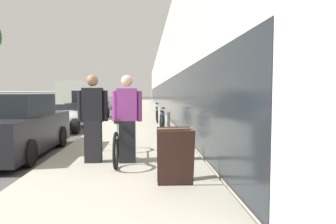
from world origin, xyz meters
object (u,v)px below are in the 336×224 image
(tandem_bicycle, at_px, (120,142))
(cruiser_bike_middle, at_px, (163,118))
(cruiser_bike_nearest, at_px, (161,124))
(sandwich_board_sign, at_px, (175,156))
(person_bystander, at_px, (93,118))
(vintage_roadster_curbside, at_px, (64,119))
(moving_truck, at_px, (78,95))
(person_rider, at_px, (127,119))
(parked_sedan_far, at_px, (90,106))
(cruiser_bike_farthest, at_px, (157,114))
(bike_rack_hoop, at_px, (169,122))
(parked_sedan_curbside, at_px, (10,128))

(tandem_bicycle, height_order, cruiser_bike_middle, tandem_bicycle)
(cruiser_bike_nearest, bearing_deg, sandwich_board_sign, -90.73)
(tandem_bicycle, xyz_separation_m, person_bystander, (-0.53, -0.25, 0.53))
(vintage_roadster_curbside, height_order, moving_truck, moving_truck)
(person_rider, relative_size, person_bystander, 0.99)
(parked_sedan_far, bearing_deg, cruiser_bike_middle, -52.13)
(person_rider, distance_m, cruiser_bike_nearest, 4.32)
(person_bystander, xyz_separation_m, cruiser_bike_middle, (1.82, 6.55, -0.56))
(cruiser_bike_farthest, height_order, parked_sedan_far, parked_sedan_far)
(sandwich_board_sign, distance_m, vintage_roadster_curbside, 9.07)
(cruiser_bike_middle, bearing_deg, tandem_bicycle, -101.56)
(tandem_bicycle, xyz_separation_m, bike_rack_hoop, (1.28, 2.95, 0.13))
(bike_rack_hoop, distance_m, vintage_roadster_curbside, 5.36)
(cruiser_bike_middle, xyz_separation_m, sandwich_board_sign, (-0.26, -8.16, 0.10))
(person_bystander, relative_size, vintage_roadster_curbside, 0.43)
(sandwich_board_sign, height_order, moving_truck, moving_truck)
(parked_sedan_curbside, bearing_deg, cruiser_bike_nearest, 34.80)
(vintage_roadster_curbside, bearing_deg, person_bystander, -70.27)
(tandem_bicycle, bearing_deg, cruiser_bike_middle, 78.44)
(cruiser_bike_farthest, distance_m, sandwich_board_sign, 10.07)
(tandem_bicycle, xyz_separation_m, parked_sedan_far, (-2.79, 11.54, 0.24))
(tandem_bicycle, relative_size, parked_sedan_curbside, 0.63)
(person_rider, bearing_deg, cruiser_bike_farthest, 83.91)
(cruiser_bike_nearest, bearing_deg, bike_rack_hoop, -78.91)
(sandwich_board_sign, bearing_deg, person_rider, 118.85)
(cruiser_bike_nearest, bearing_deg, cruiser_bike_farthest, 90.17)
(person_rider, bearing_deg, moving_truck, 104.73)
(person_rider, height_order, sandwich_board_sign, person_rider)
(parked_sedan_curbside, bearing_deg, cruiser_bike_farthest, 61.08)
(cruiser_bike_nearest, height_order, moving_truck, moving_truck)
(cruiser_bike_nearest, height_order, vintage_roadster_curbside, vintage_roadster_curbside)
(tandem_bicycle, xyz_separation_m, sandwich_board_sign, (1.03, -1.86, 0.07))
(tandem_bicycle, bearing_deg, cruiser_bike_nearest, 74.09)
(cruiser_bike_nearest, bearing_deg, cruiser_bike_middle, 85.62)
(person_rider, relative_size, moving_truck, 0.24)
(bike_rack_hoop, distance_m, cruiser_bike_nearest, 0.95)
(person_rider, distance_m, cruiser_bike_middle, 6.73)
(person_rider, distance_m, parked_sedan_far, 12.23)
(tandem_bicycle, distance_m, person_bystander, 0.79)
(cruiser_bike_middle, height_order, cruiser_bike_farthest, cruiser_bike_farthest)
(cruiser_bike_nearest, xyz_separation_m, cruiser_bike_farthest, (-0.01, 4.35, 0.04))
(bike_rack_hoop, height_order, sandwich_board_sign, sandwich_board_sign)
(parked_sedan_curbside, bearing_deg, person_bystander, -31.52)
(bike_rack_hoop, bearing_deg, moving_truck, 109.63)
(parked_sedan_curbside, bearing_deg, vintage_roadster_curbside, 90.81)
(tandem_bicycle, bearing_deg, cruiser_bike_farthest, 82.44)
(bike_rack_hoop, xyz_separation_m, cruiser_bike_farthest, (-0.19, 5.26, -0.11))
(bike_rack_hoop, xyz_separation_m, parked_sedan_far, (-4.07, 8.59, 0.11))
(parked_sedan_curbside, xyz_separation_m, moving_truck, (-3.36, 22.72, 0.64))
(cruiser_bike_middle, relative_size, moving_truck, 0.22)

